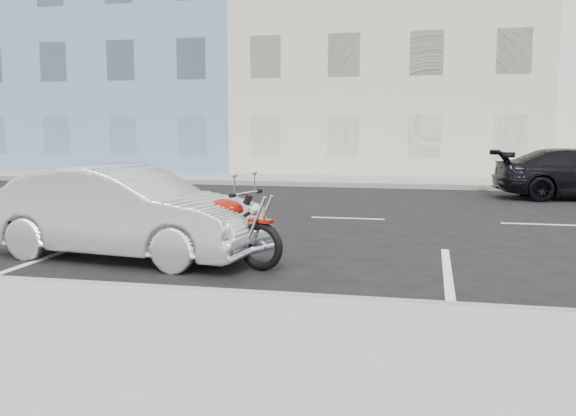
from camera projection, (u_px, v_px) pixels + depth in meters
name	position (u px, v px, depth m)	size (l,w,h in m)	color
ground	(442.00, 221.00, 13.57)	(120.00, 120.00, 0.00)	black
sidewalk_far	(295.00, 180.00, 23.06)	(80.00, 3.40, 0.15)	gray
curb_near	(33.00, 285.00, 7.86)	(80.00, 0.12, 0.16)	gray
curb_far	(285.00, 184.00, 21.41)	(80.00, 0.12, 0.16)	gray
bldg_blue	(148.00, 33.00, 31.52)	(12.00, 12.00, 13.00)	#637FA3
bldg_cream	(394.00, 42.00, 29.05)	(12.00, 12.00, 11.50)	beige
motorcycle	(263.00, 236.00, 8.90)	(2.13, 0.93, 1.10)	black
sedan_silver	(124.00, 212.00, 9.74)	(1.50, 4.31, 1.42)	#9FA3A6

